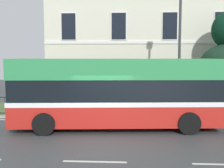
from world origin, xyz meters
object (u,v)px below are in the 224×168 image
(street_lamp_post, at_px, (180,43))
(litter_bin, at_px, (65,103))
(georgian_townhouse, at_px, (141,13))
(single_decker_bus, at_px, (116,92))

(street_lamp_post, distance_m, litter_bin, 7.05)
(georgian_townhouse, relative_size, litter_bin, 12.17)
(georgian_townhouse, distance_m, single_decker_bus, 12.56)
(georgian_townhouse, relative_size, street_lamp_post, 2.13)
(single_decker_bus, bearing_deg, litter_bin, 134.28)
(georgian_townhouse, bearing_deg, single_decker_bus, -98.37)
(street_lamp_post, height_order, litter_bin, street_lamp_post)
(georgian_townhouse, xyz_separation_m, single_decker_bus, (-1.66, -11.27, -5.30))
(litter_bin, bearing_deg, street_lamp_post, -0.74)
(georgian_townhouse, bearing_deg, litter_bin, -118.08)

